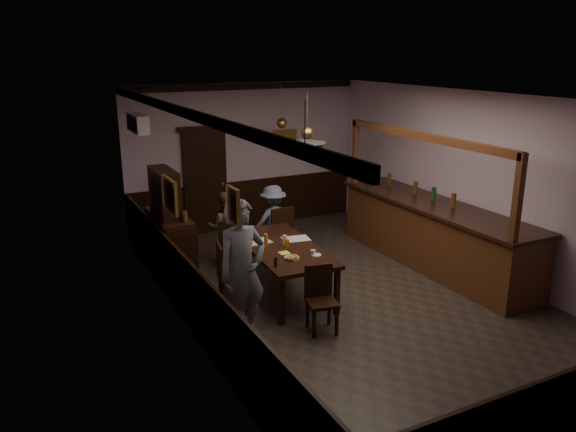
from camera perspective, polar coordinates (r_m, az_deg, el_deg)
room at (r=8.25m, az=6.41°, el=1.47°), size 5.01×8.01×3.01m
dining_table at (r=8.60m, az=-0.59°, el=-3.48°), size 1.16×2.27×0.75m
chair_far_left at (r=9.67m, az=-5.98°, el=-2.57°), size 0.46×0.46×0.87m
chair_far_right at (r=9.92m, az=-0.88°, el=-1.55°), size 0.45×0.45×1.00m
chair_near at (r=7.56m, az=3.31°, el=-8.06°), size 0.46×0.46×0.89m
chair_side at (r=8.21m, az=-6.13°, el=-5.73°), size 0.50×0.50×0.97m
person_standing at (r=7.08m, az=-4.69°, el=-5.74°), size 0.78×0.60×1.91m
person_seated_left at (r=9.87m, az=-6.40°, el=-1.17°), size 0.76×0.67×1.29m
person_seated_right at (r=10.14m, az=-1.52°, el=-0.51°), size 0.87×0.52×1.32m
newspaper_left at (r=8.77m, az=-3.18°, el=-2.63°), size 0.44×0.33×0.01m
newspaper_right at (r=8.89m, az=0.80°, el=-2.33°), size 0.47×0.37×0.01m
napkin at (r=8.30m, az=-0.37°, el=-3.76°), size 0.16×0.16×0.00m
saucer at (r=8.21m, az=2.88°, el=-3.97°), size 0.15×0.15×0.01m
coffee_cup at (r=8.19m, az=2.56°, el=-3.71°), size 0.09×0.09×0.07m
pastry_plate at (r=8.10m, az=0.38°, el=-4.24°), size 0.22×0.22×0.01m
pastry_ring_a at (r=8.01m, az=0.20°, el=-4.28°), size 0.13×0.13×0.04m
pastry_ring_b at (r=8.06m, az=0.61°, el=-4.14°), size 0.13×0.13×0.04m
soda_can at (r=8.51m, az=-0.10°, el=-2.82°), size 0.07×0.07×0.12m
beer_glass at (r=8.54m, az=-2.26°, el=-2.48°), size 0.06×0.06×0.20m
water_glass at (r=8.62m, az=-0.34°, el=-2.44°), size 0.06×0.06×0.15m
pepper_mill at (r=7.77m, az=-1.26°, el=-4.68°), size 0.04×0.04×0.14m
sideboard at (r=9.33m, az=-11.95°, el=-1.93°), size 0.49×1.38×1.83m
bar_counter at (r=9.99m, az=14.58°, el=-1.68°), size 0.98×4.19×2.35m
door_back at (r=11.46m, az=-8.40°, el=3.36°), size 0.90×0.06×2.10m
ac_unit at (r=9.83m, az=-15.01°, el=9.10°), size 0.20×0.85×0.30m
picture_left_small at (r=5.61m, az=-5.60°, el=1.13°), size 0.04×0.28×0.36m
picture_left_large at (r=7.93m, az=-11.89°, el=2.10°), size 0.04×0.62×0.48m
picture_back at (r=12.00m, az=-0.33°, el=7.78°), size 0.55×0.04×0.42m
pendant_iron at (r=7.46m, az=1.70°, el=6.62°), size 0.56×0.56×0.76m
pendant_brass_mid at (r=9.43m, az=1.95°, el=8.41°), size 0.20×0.20×0.81m
pendant_brass_far at (r=10.71m, az=-0.64°, el=9.41°), size 0.20×0.20×0.81m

